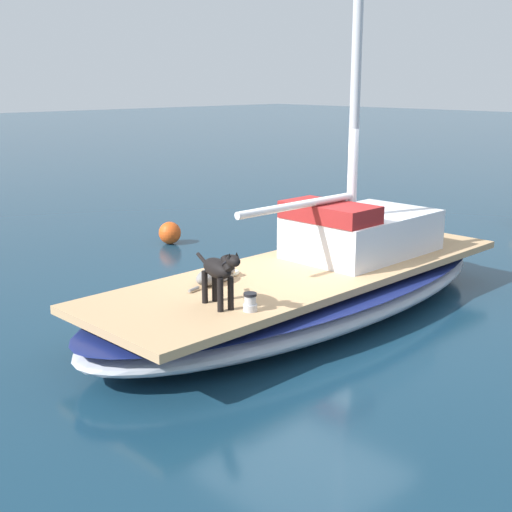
# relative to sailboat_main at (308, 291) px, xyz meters

# --- Properties ---
(ground_plane) EXTENTS (120.00, 120.00, 0.00)m
(ground_plane) POSITION_rel_sailboat_main_xyz_m (0.00, 0.00, -0.34)
(ground_plane) COLOR #143347
(sailboat_main) EXTENTS (2.65, 7.28, 0.66)m
(sailboat_main) POSITION_rel_sailboat_main_xyz_m (0.00, 0.00, 0.00)
(sailboat_main) COLOR #B2B7C1
(sailboat_main) RESTS_ON ground
(cabin_house) EXTENTS (1.44, 2.25, 0.84)m
(cabin_house) POSITION_rel_sailboat_main_xyz_m (-0.02, 1.12, 0.67)
(cabin_house) COLOR silver
(cabin_house) RESTS_ON sailboat_main
(dog_grey) EXTENTS (0.40, 0.94, 0.22)m
(dog_grey) POSITION_rel_sailboat_main_xyz_m (-0.35, -1.39, 0.43)
(dog_grey) COLOR gray
(dog_grey) RESTS_ON sailboat_main
(dog_black) EXTENTS (0.93, 0.32, 0.70)m
(dog_black) POSITION_rel_sailboat_main_xyz_m (0.42, -1.96, 0.75)
(dog_black) COLOR black
(dog_black) RESTS_ON sailboat_main
(deck_winch) EXTENTS (0.16, 0.16, 0.21)m
(deck_winch) POSITION_rel_sailboat_main_xyz_m (0.75, -1.81, 0.42)
(deck_winch) COLOR #B7B7BC
(deck_winch) RESTS_ON sailboat_main
(coiled_rope) EXTENTS (0.32, 0.32, 0.04)m
(coiled_rope) POSITION_rel_sailboat_main_xyz_m (-0.54, -1.00, 0.35)
(coiled_rope) COLOR beige
(coiled_rope) RESTS_ON sailboat_main
(mooring_buoy) EXTENTS (0.44, 0.44, 0.44)m
(mooring_buoy) POSITION_rel_sailboat_main_xyz_m (-4.74, 1.16, -0.12)
(mooring_buoy) COLOR #E55119
(mooring_buoy) RESTS_ON ground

